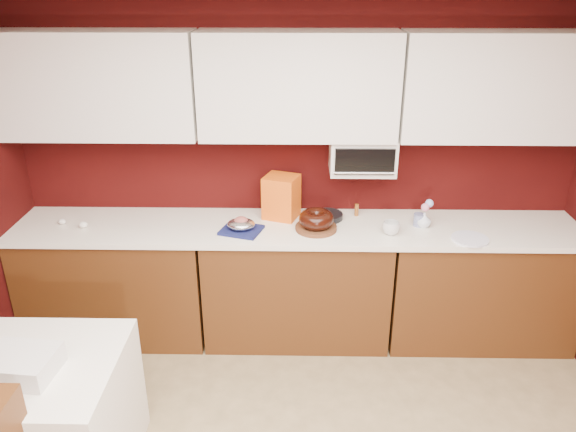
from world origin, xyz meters
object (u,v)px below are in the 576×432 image
(dining_table, at_px, (30,421))
(blue_jar, at_px, (419,220))
(foil_ham_nest, at_px, (241,224))
(newspaper_stack, at_px, (21,365))
(bundt_cake, at_px, (316,219))
(pandoro_box, at_px, (281,197))
(coffee_mug, at_px, (391,227))
(flower_vase, at_px, (424,219))
(toaster_oven, at_px, (362,154))

(dining_table, bearing_deg, blue_jar, 31.15)
(foil_ham_nest, relative_size, newspaper_stack, 0.59)
(blue_jar, relative_size, newspaper_stack, 0.28)
(bundt_cake, relative_size, pandoro_box, 0.77)
(dining_table, height_order, pandoro_box, pandoro_box)
(coffee_mug, xyz_separation_m, newspaper_stack, (-1.97, -1.30, -0.15))
(pandoro_box, height_order, flower_vase, pandoro_box)
(pandoro_box, bearing_deg, bundt_cake, -22.19)
(foil_ham_nest, relative_size, blue_jar, 2.13)
(toaster_oven, relative_size, flower_vase, 3.75)
(pandoro_box, bearing_deg, blue_jar, 11.17)
(foil_ham_nest, distance_m, pandoro_box, 0.39)
(blue_jar, bearing_deg, coffee_mug, -146.44)
(coffee_mug, bearing_deg, pandoro_box, 159.59)
(coffee_mug, relative_size, flower_vase, 0.93)
(toaster_oven, height_order, newspaper_stack, toaster_oven)
(bundt_cake, bearing_deg, flower_vase, 4.74)
(dining_table, bearing_deg, toaster_oven, 39.13)
(coffee_mug, height_order, blue_jar, coffee_mug)
(toaster_oven, xyz_separation_m, blue_jar, (0.40, -0.14, -0.43))
(pandoro_box, xyz_separation_m, blue_jar, (0.97, -0.14, -0.11))
(dining_table, height_order, blue_jar, blue_jar)
(foil_ham_nest, bearing_deg, bundt_cake, 4.40)
(newspaper_stack, bearing_deg, foil_ham_nest, 54.48)
(bundt_cake, distance_m, newspaper_stack, 2.00)
(toaster_oven, distance_m, blue_jar, 0.61)
(foil_ham_nest, distance_m, coffee_mug, 1.02)
(dining_table, bearing_deg, pandoro_box, 49.39)
(dining_table, distance_m, coffee_mug, 2.45)
(foil_ham_nest, xyz_separation_m, flower_vase, (1.27, 0.10, 0.00))
(dining_table, height_order, newspaper_stack, newspaper_stack)
(flower_vase, distance_m, newspaper_stack, 2.64)
(toaster_oven, xyz_separation_m, bundt_cake, (-0.32, -0.22, -0.39))
(bundt_cake, height_order, flower_vase, bundt_cake)
(pandoro_box, bearing_deg, newspaper_stack, -108.30)
(blue_jar, height_order, flower_vase, flower_vase)
(pandoro_box, distance_m, flower_vase, 1.02)
(toaster_oven, height_order, dining_table, toaster_oven)
(blue_jar, bearing_deg, dining_table, -148.85)
(bundt_cake, bearing_deg, coffee_mug, -7.05)
(foil_ham_nest, bearing_deg, toaster_oven, 17.50)
(bundt_cake, bearing_deg, pandoro_box, 138.58)
(dining_table, relative_size, bundt_cake, 4.15)
(coffee_mug, bearing_deg, newspaper_stack, -146.54)
(dining_table, bearing_deg, coffee_mug, 30.89)
(bundt_cake, xyz_separation_m, pandoro_box, (-0.25, 0.22, 0.08))
(toaster_oven, distance_m, coffee_mug, 0.54)
(bundt_cake, xyz_separation_m, newspaper_stack, (-1.46, -1.36, -0.17))
(foil_ham_nest, distance_m, newspaper_stack, 1.63)
(blue_jar, relative_size, flower_vase, 0.75)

